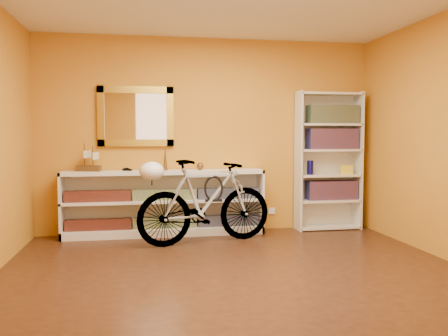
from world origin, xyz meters
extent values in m
cube|color=black|center=(0.00, 0.00, -0.01)|extent=(4.50, 4.00, 0.01)
cube|color=#BE771C|center=(0.00, 2.00, 1.30)|extent=(4.50, 0.01, 2.60)
cube|color=olive|center=(-0.95, 1.97, 1.55)|extent=(0.98, 0.06, 0.78)
cube|color=silver|center=(0.90, 1.99, 0.25)|extent=(0.09, 0.02, 0.09)
cube|color=black|center=(-0.59, 1.79, 0.17)|extent=(2.50, 0.13, 0.14)
cube|color=navy|center=(-0.59, 1.79, 0.54)|extent=(2.50, 0.13, 0.14)
imported|color=black|center=(-1.06, 1.81, 0.85)|extent=(0.00, 0.00, 0.00)
cone|color=brown|center=(-0.58, 1.81, 1.01)|extent=(0.06, 0.06, 0.33)
sphere|color=brown|center=(-0.13, 1.81, 0.90)|extent=(0.09, 0.09, 0.09)
cube|color=maroon|center=(1.71, 1.84, 0.55)|extent=(0.70, 0.22, 0.26)
cube|color=maroon|center=(1.71, 1.84, 1.25)|extent=(0.70, 0.22, 0.28)
cube|color=#185057|center=(1.71, 1.84, 1.59)|extent=(0.70, 0.22, 0.25)
cylinder|color=navy|center=(1.39, 1.82, 0.86)|extent=(0.09, 0.09, 0.20)
cube|color=maroon|center=(1.46, 1.87, 1.55)|extent=(0.17, 0.17, 0.16)
cube|color=yellow|center=(1.91, 1.80, 0.83)|extent=(0.18, 0.15, 0.13)
imported|color=silver|center=(-0.12, 1.26, 0.51)|extent=(0.84, 1.79, 1.02)
ellipsoid|color=white|center=(-0.77, 1.10, 0.90)|extent=(0.28, 0.27, 0.21)
torus|color=black|center=(-0.03, 1.28, 0.66)|extent=(0.23, 0.03, 0.23)
camera|label=1|loc=(-0.86, -4.27, 1.30)|focal=37.48mm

